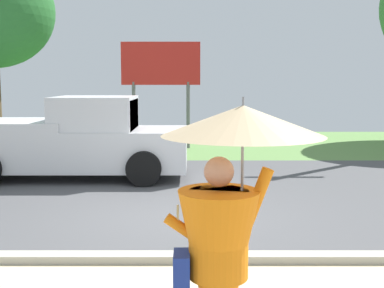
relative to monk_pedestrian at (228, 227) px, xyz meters
The scene contains 4 objects.
ground_plane 7.54m from the monk_pedestrian, 93.98° to the left, with size 40.00×22.00×0.20m.
monk_pedestrian is the anchor object (origin of this frame).
pickup_truck 8.53m from the monk_pedestrian, 110.19° to the left, with size 5.20×2.28×1.88m.
roadside_billboard 13.28m from the monk_pedestrian, 95.54° to the left, with size 2.60×0.12×3.50m.
Camera 1 is at (0.27, -8.06, 2.24)m, focal length 47.16 mm.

